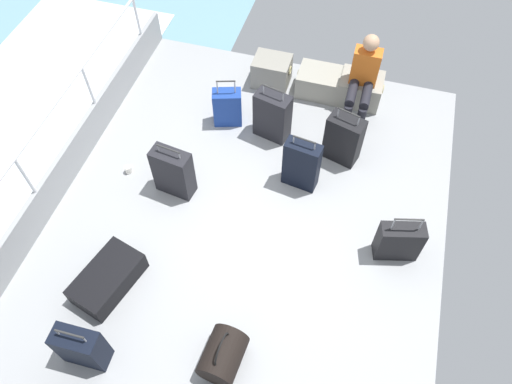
{
  "coord_description": "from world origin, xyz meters",
  "views": [
    {
      "loc": [
        0.92,
        -2.91,
        4.69
      ],
      "look_at": [
        0.06,
        0.09,
        0.25
      ],
      "focal_mm": 34.14,
      "sensor_mm": 36.0,
      "label": 1
    }
  ],
  "objects_px": {
    "duffel_bag": "(223,355)",
    "paper_cup": "(128,169)",
    "cargo_crate_2": "(360,89)",
    "cargo_crate_0": "(272,71)",
    "suitcase_5": "(81,347)",
    "suitcase_7": "(399,241)",
    "suitcase_4": "(173,172)",
    "suitcase_2": "(301,165)",
    "suitcase_6": "(108,279)",
    "suitcase_1": "(272,116)",
    "suitcase_3": "(227,107)",
    "cargo_crate_1": "(319,82)",
    "suitcase_0": "(343,139)",
    "passenger_seated": "(363,76)"
  },
  "relations": [
    {
      "from": "suitcase_4",
      "to": "paper_cup",
      "type": "distance_m",
      "value": 0.71
    },
    {
      "from": "duffel_bag",
      "to": "cargo_crate_0",
      "type": "bearing_deg",
      "value": 98.31
    },
    {
      "from": "passenger_seated",
      "to": "suitcase_1",
      "type": "xyz_separation_m",
      "value": [
        -0.97,
        -0.75,
        -0.23
      ]
    },
    {
      "from": "cargo_crate_0",
      "to": "duffel_bag",
      "type": "height_order",
      "value": "duffel_bag"
    },
    {
      "from": "cargo_crate_0",
      "to": "suitcase_3",
      "type": "relative_size",
      "value": 0.75
    },
    {
      "from": "cargo_crate_1",
      "to": "suitcase_6",
      "type": "bearing_deg",
      "value": -113.58
    },
    {
      "from": "cargo_crate_2",
      "to": "paper_cup",
      "type": "height_order",
      "value": "cargo_crate_2"
    },
    {
      "from": "suitcase_3",
      "to": "suitcase_7",
      "type": "height_order",
      "value": "suitcase_3"
    },
    {
      "from": "suitcase_4",
      "to": "suitcase_6",
      "type": "relative_size",
      "value": 0.89
    },
    {
      "from": "suitcase_6",
      "to": "paper_cup",
      "type": "bearing_deg",
      "value": 107.2
    },
    {
      "from": "suitcase_2",
      "to": "suitcase_4",
      "type": "xyz_separation_m",
      "value": [
        -1.37,
        -0.49,
        -0.01
      ]
    },
    {
      "from": "cargo_crate_1",
      "to": "suitcase_2",
      "type": "height_order",
      "value": "suitcase_2"
    },
    {
      "from": "suitcase_2",
      "to": "paper_cup",
      "type": "distance_m",
      "value": 2.09
    },
    {
      "from": "cargo_crate_2",
      "to": "suitcase_1",
      "type": "height_order",
      "value": "suitcase_1"
    },
    {
      "from": "duffel_bag",
      "to": "suitcase_6",
      "type": "bearing_deg",
      "value": 162.84
    },
    {
      "from": "suitcase_5",
      "to": "suitcase_6",
      "type": "xyz_separation_m",
      "value": [
        -0.13,
        0.74,
        -0.14
      ]
    },
    {
      "from": "suitcase_7",
      "to": "suitcase_1",
      "type": "bearing_deg",
      "value": 142.78
    },
    {
      "from": "duffel_bag",
      "to": "suitcase_5",
      "type": "bearing_deg",
      "value": -166.08
    },
    {
      "from": "duffel_bag",
      "to": "suitcase_0",
      "type": "bearing_deg",
      "value": 77.79
    },
    {
      "from": "suitcase_0",
      "to": "suitcase_4",
      "type": "xyz_separation_m",
      "value": [
        -1.76,
        -1.02,
        0.0
      ]
    },
    {
      "from": "suitcase_5",
      "to": "suitcase_7",
      "type": "distance_m",
      "value": 3.27
    },
    {
      "from": "suitcase_4",
      "to": "duffel_bag",
      "type": "xyz_separation_m",
      "value": [
        1.16,
        -1.76,
        -0.14
      ]
    },
    {
      "from": "suitcase_2",
      "to": "suitcase_5",
      "type": "xyz_separation_m",
      "value": [
        -1.46,
        -2.56,
        -0.07
      ]
    },
    {
      "from": "suitcase_4",
      "to": "suitcase_6",
      "type": "xyz_separation_m",
      "value": [
        -0.22,
        -1.33,
        -0.2
      ]
    },
    {
      "from": "duffel_bag",
      "to": "paper_cup",
      "type": "distance_m",
      "value": 2.58
    },
    {
      "from": "suitcase_4",
      "to": "suitcase_0",
      "type": "bearing_deg",
      "value": 30.13
    },
    {
      "from": "cargo_crate_2",
      "to": "suitcase_4",
      "type": "bearing_deg",
      "value": -131.25
    },
    {
      "from": "suitcase_0",
      "to": "suitcase_2",
      "type": "xyz_separation_m",
      "value": [
        -0.39,
        -0.53,
        0.02
      ]
    },
    {
      "from": "passenger_seated",
      "to": "suitcase_3",
      "type": "height_order",
      "value": "passenger_seated"
    },
    {
      "from": "passenger_seated",
      "to": "suitcase_3",
      "type": "bearing_deg",
      "value": -156.18
    },
    {
      "from": "cargo_crate_2",
      "to": "suitcase_6",
      "type": "distance_m",
      "value": 3.97
    },
    {
      "from": "suitcase_7",
      "to": "paper_cup",
      "type": "distance_m",
      "value": 3.23
    },
    {
      "from": "passenger_seated",
      "to": "duffel_bag",
      "type": "height_order",
      "value": "passenger_seated"
    },
    {
      "from": "suitcase_1",
      "to": "suitcase_4",
      "type": "xyz_separation_m",
      "value": [
        -0.85,
        -1.15,
        -0.01
      ]
    },
    {
      "from": "cargo_crate_0",
      "to": "suitcase_2",
      "type": "xyz_separation_m",
      "value": [
        0.77,
        -1.58,
        0.13
      ]
    },
    {
      "from": "cargo_crate_0",
      "to": "cargo_crate_2",
      "type": "bearing_deg",
      "value": 0.24
    },
    {
      "from": "cargo_crate_2",
      "to": "suitcase_6",
      "type": "xyz_separation_m",
      "value": [
        -2.04,
        -3.41,
        -0.06
      ]
    },
    {
      "from": "passenger_seated",
      "to": "suitcase_7",
      "type": "distance_m",
      "value": 2.2
    },
    {
      "from": "cargo_crate_1",
      "to": "paper_cup",
      "type": "xyz_separation_m",
      "value": [
        -1.92,
        -2.01,
        -0.12
      ]
    },
    {
      "from": "paper_cup",
      "to": "suitcase_7",
      "type": "bearing_deg",
      "value": -3.97
    },
    {
      "from": "suitcase_2",
      "to": "suitcase_5",
      "type": "bearing_deg",
      "value": -119.65
    },
    {
      "from": "suitcase_2",
      "to": "suitcase_6",
      "type": "xyz_separation_m",
      "value": [
        -1.59,
        -1.82,
        -0.21
      ]
    },
    {
      "from": "cargo_crate_0",
      "to": "suitcase_5",
      "type": "xyz_separation_m",
      "value": [
        -0.69,
        -4.14,
        0.07
      ]
    },
    {
      "from": "cargo_crate_1",
      "to": "suitcase_3",
      "type": "height_order",
      "value": "suitcase_3"
    },
    {
      "from": "suitcase_6",
      "to": "paper_cup",
      "type": "height_order",
      "value": "suitcase_6"
    },
    {
      "from": "suitcase_0",
      "to": "suitcase_2",
      "type": "bearing_deg",
      "value": -126.46
    },
    {
      "from": "cargo_crate_2",
      "to": "suitcase_0",
      "type": "relative_size",
      "value": 0.76
    },
    {
      "from": "passenger_seated",
      "to": "suitcase_1",
      "type": "relative_size",
      "value": 1.37
    },
    {
      "from": "cargo_crate_1",
      "to": "suitcase_6",
      "type": "height_order",
      "value": "cargo_crate_1"
    },
    {
      "from": "suitcase_5",
      "to": "suitcase_7",
      "type": "height_order",
      "value": "suitcase_7"
    }
  ]
}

